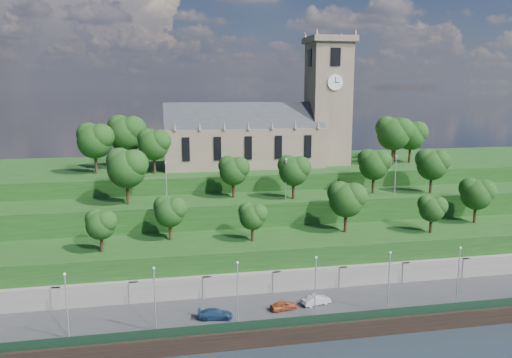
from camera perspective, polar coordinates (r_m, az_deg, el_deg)
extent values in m
plane|color=#1B242B|center=(66.21, 9.10, -17.64)|extent=(320.00, 320.00, 0.00)
cube|color=#2D2D30|center=(70.82, 7.42, -14.74)|extent=(160.00, 12.00, 2.00)
cube|color=black|center=(65.66, 9.15, -16.81)|extent=(160.00, 0.50, 2.20)
cube|color=black|center=(65.54, 8.98, -15.40)|extent=(160.00, 0.10, 1.20)
cube|color=slate|center=(75.45, 6.00, -11.84)|extent=(160.00, 2.00, 5.00)
cube|color=slate|center=(73.24, -21.83, -13.27)|extent=(1.20, 0.60, 5.00)
cube|color=slate|center=(71.95, -13.78, -13.23)|extent=(1.20, 0.60, 5.00)
cube|color=slate|center=(72.05, -5.61, -12.94)|extent=(1.20, 0.60, 5.00)
cube|color=slate|center=(73.52, 2.36, -12.40)|extent=(1.20, 0.60, 5.00)
cube|color=slate|center=(76.28, 9.85, -11.68)|extent=(1.20, 0.60, 5.00)
cube|color=slate|center=(80.20, 16.67, -10.86)|extent=(1.20, 0.60, 5.00)
cube|color=slate|center=(85.12, 22.75, -9.99)|extent=(1.20, 0.60, 5.00)
cube|color=#163B13|center=(80.29, 4.76, -9.27)|extent=(160.00, 12.00, 8.00)
cube|color=#163B13|center=(89.79, 2.89, -5.76)|extent=(160.00, 10.00, 12.00)
cube|color=#163B13|center=(109.31, 0.28, -2.00)|extent=(160.00, 32.00, 15.00)
cube|color=#6D5C4C|center=(102.80, -1.47, 3.71)|extent=(32.00, 12.00, 8.00)
cube|color=#26292E|center=(102.41, -1.48, 5.93)|extent=(32.00, 10.18, 10.18)
cone|color=#6D5C4C|center=(95.03, -9.28, 6.00)|extent=(0.70, 0.70, 1.80)
cone|color=#6D5C4C|center=(95.28, -6.46, 6.08)|extent=(0.70, 0.70, 1.80)
cone|color=#6D5C4C|center=(95.75, -3.66, 6.14)|extent=(0.70, 0.70, 1.80)
cone|color=#6D5C4C|center=(96.45, -0.90, 6.19)|extent=(0.70, 0.70, 1.80)
cone|color=#6D5C4C|center=(97.36, 1.83, 6.23)|extent=(0.70, 0.70, 1.80)
cone|color=#6D5C4C|center=(98.49, 4.49, 6.25)|extent=(0.70, 0.70, 1.80)
cone|color=#6D5C4C|center=(99.83, 7.09, 6.26)|extent=(0.70, 0.70, 1.80)
cube|color=black|center=(95.46, -8.00, 3.39)|extent=(1.40, 0.25, 4.50)
cube|color=black|center=(95.94, -4.42, 3.50)|extent=(1.40, 0.25, 4.50)
cube|color=black|center=(96.79, -0.88, 3.59)|extent=(1.40, 0.25, 4.50)
cube|color=black|center=(98.01, 2.58, 3.67)|extent=(1.40, 0.25, 4.50)
cube|color=black|center=(99.57, 5.95, 3.73)|extent=(1.40, 0.25, 4.50)
cube|color=#6D5C4C|center=(106.59, 8.20, 8.43)|extent=(8.00, 8.00, 25.00)
cube|color=#6D5C4C|center=(106.97, 8.39, 15.46)|extent=(9.20, 9.20, 1.20)
cone|color=#6D5C4C|center=(102.05, 6.96, 16.42)|extent=(0.80, 0.80, 1.60)
cone|color=#6D5C4C|center=(109.67, 5.64, 16.02)|extent=(0.80, 0.80, 1.60)
cone|color=#6D5C4C|center=(104.74, 11.31, 16.14)|extent=(0.80, 0.80, 1.60)
cone|color=#6D5C4C|center=(112.17, 9.72, 15.80)|extent=(0.80, 0.80, 1.60)
cube|color=black|center=(102.86, 9.10, 13.63)|extent=(2.00, 0.25, 3.50)
cube|color=black|center=(110.56, 7.63, 13.44)|extent=(2.00, 0.25, 3.50)
cube|color=black|center=(105.45, 6.18, 13.62)|extent=(0.25, 2.00, 3.50)
cube|color=black|center=(108.10, 10.44, 13.43)|extent=(0.25, 2.00, 3.50)
cylinder|color=white|center=(102.65, 9.03, 10.85)|extent=(3.20, 0.30, 3.20)
cylinder|color=white|center=(107.95, 10.37, 10.78)|extent=(0.30, 3.20, 3.20)
cube|color=black|center=(102.49, 9.07, 11.13)|extent=(0.12, 0.05, 1.10)
cube|color=black|center=(102.62, 9.28, 10.84)|extent=(0.80, 0.05, 0.12)
cylinder|color=black|center=(74.48, -17.23, -6.98)|extent=(0.48, 0.48, 2.67)
sphere|color=#11340E|center=(73.77, -17.34, -5.06)|extent=(4.15, 4.15, 4.15)
sphere|color=#11340E|center=(73.12, -16.75, -4.66)|extent=(3.11, 3.11, 3.11)
sphere|color=#11340E|center=(74.15, -17.89, -4.35)|extent=(2.91, 2.91, 2.91)
cylinder|color=black|center=(77.77, -9.77, -5.80)|extent=(0.49, 0.49, 2.96)
sphere|color=#11340E|center=(77.03, -9.84, -3.76)|extent=(4.61, 4.61, 4.61)
sphere|color=#11340E|center=(76.43, -9.16, -3.31)|extent=(3.45, 3.45, 3.45)
sphere|color=#11340E|center=(77.36, -10.47, -3.01)|extent=(3.22, 3.22, 3.22)
cylinder|color=black|center=(76.10, -0.41, -6.17)|extent=(0.47, 0.47, 2.56)
sphere|color=#11340E|center=(75.44, -0.42, -4.37)|extent=(3.97, 3.97, 3.97)
sphere|color=#11340E|center=(75.05, 0.24, -3.98)|extent=(2.98, 2.98, 2.98)
sphere|color=#11340E|center=(75.59, -1.01, -3.72)|extent=(2.78, 2.78, 2.78)
cylinder|color=black|center=(81.98, 10.20, -4.75)|extent=(0.52, 0.52, 3.56)
sphere|color=#11340E|center=(81.16, 10.27, -2.40)|extent=(5.54, 5.54, 5.54)
sphere|color=#11340E|center=(80.88, 11.17, -1.88)|extent=(4.16, 4.16, 4.16)
sphere|color=#11340E|center=(81.22, 9.49, -1.57)|extent=(3.88, 3.88, 3.88)
cylinder|color=black|center=(85.19, 19.35, -4.94)|extent=(0.48, 0.48, 2.62)
sphere|color=#11340E|center=(84.58, 19.46, -3.28)|extent=(4.08, 4.08, 4.08)
sphere|color=#11340E|center=(84.51, 20.10, -2.90)|extent=(3.06, 3.06, 3.06)
sphere|color=#11340E|center=(84.47, 18.90, -2.69)|extent=(2.86, 2.86, 2.86)
cylinder|color=black|center=(93.95, 23.74, -3.60)|extent=(0.51, 0.51, 3.37)
sphere|color=#11340E|center=(93.26, 23.88, -1.65)|extent=(5.24, 5.24, 5.24)
sphere|color=#11340E|center=(93.30, 24.63, -1.21)|extent=(3.93, 3.93, 3.93)
sphere|color=#11340E|center=(93.08, 23.24, -0.97)|extent=(3.67, 3.67, 3.67)
cylinder|color=black|center=(84.64, -14.45, -1.50)|extent=(0.54, 0.54, 4.03)
sphere|color=#11340E|center=(83.94, -14.57, 1.10)|extent=(6.26, 6.26, 6.26)
sphere|color=#11340E|center=(83.11, -13.76, 1.70)|extent=(4.70, 4.70, 4.70)
sphere|color=#11340E|center=(84.61, -15.32, 2.00)|extent=(4.38, 4.38, 4.38)
cylinder|color=black|center=(87.37, -2.59, -1.10)|extent=(0.50, 0.50, 3.16)
sphere|color=#11340E|center=(86.81, -2.60, 0.88)|extent=(4.92, 4.92, 4.92)
sphere|color=#11340E|center=(86.35, -1.91, 1.33)|extent=(3.69, 3.69, 3.69)
sphere|color=#11340E|center=(87.14, -3.23, 1.57)|extent=(3.44, 3.44, 3.44)
cylinder|color=black|center=(86.47, 4.29, -1.19)|extent=(0.51, 0.51, 3.28)
sphere|color=#11340E|center=(85.89, 4.32, 0.88)|extent=(5.10, 5.10, 5.10)
sphere|color=#11340E|center=(85.56, 5.07, 1.35)|extent=(3.83, 3.83, 3.83)
sphere|color=#11340E|center=(86.11, 3.64, 1.60)|extent=(3.57, 3.57, 3.57)
cylinder|color=black|center=(93.52, 13.24, -0.50)|extent=(0.51, 0.51, 3.47)
sphere|color=#11340E|center=(92.96, 13.33, 1.53)|extent=(5.40, 5.40, 5.40)
sphere|color=#11340E|center=(92.80, 14.09, 1.99)|extent=(4.05, 4.05, 4.05)
sphere|color=#11340E|center=(93.03, 12.65, 2.23)|extent=(3.78, 3.78, 3.78)
cylinder|color=black|center=(96.46, 19.34, -0.49)|extent=(0.51, 0.51, 3.48)
sphere|color=#11340E|center=(95.92, 19.46, 1.49)|extent=(5.42, 5.42, 5.42)
sphere|color=#11340E|center=(95.90, 20.22, 1.93)|extent=(4.06, 4.06, 4.06)
sphere|color=#11340E|center=(95.88, 18.81, 2.18)|extent=(3.79, 3.79, 3.79)
cylinder|color=black|center=(98.47, -17.82, 1.78)|extent=(0.54, 0.54, 4.14)
sphere|color=#11340E|center=(97.98, -17.95, 4.09)|extent=(6.44, 6.44, 6.44)
sphere|color=#11340E|center=(97.10, -17.27, 4.65)|extent=(4.83, 4.83, 4.83)
sphere|color=#11340E|center=(98.80, -18.59, 4.86)|extent=(4.51, 4.51, 4.51)
cylinder|color=black|center=(103.86, -14.51, 2.50)|extent=(0.56, 0.56, 4.60)
sphere|color=#11340E|center=(103.36, -14.62, 4.94)|extent=(7.15, 7.15, 7.15)
sphere|color=#11340E|center=(102.48, -13.88, 5.53)|extent=(5.36, 5.36, 5.36)
sphere|color=#11340E|center=(104.22, -15.32, 5.74)|extent=(5.00, 5.00, 5.00)
cylinder|color=black|center=(95.79, -11.54, 1.70)|extent=(0.52, 0.52, 3.67)
sphere|color=#11340E|center=(95.33, -11.62, 3.81)|extent=(5.70, 5.70, 5.70)
sphere|color=#11340E|center=(94.66, -10.95, 4.30)|extent=(4.28, 4.28, 4.28)
sphere|color=#11340E|center=(95.94, -12.24, 4.51)|extent=(3.99, 3.99, 3.99)
cylinder|color=black|center=(108.81, 15.34, 2.74)|extent=(0.55, 0.55, 4.35)
sphere|color=#11340E|center=(108.35, 15.45, 4.95)|extent=(6.77, 6.77, 6.77)
sphere|color=#11340E|center=(108.27, 16.28, 5.45)|extent=(5.08, 5.08, 5.08)
sphere|color=#11340E|center=(108.48, 14.72, 5.71)|extent=(4.74, 4.74, 4.74)
cylinder|color=black|center=(117.89, 15.56, 3.20)|extent=(0.54, 0.54, 3.96)
sphere|color=#11340E|center=(117.49, 15.65, 5.06)|extent=(6.17, 6.17, 6.17)
sphere|color=#11340E|center=(117.43, 16.34, 5.47)|extent=(4.62, 4.62, 4.62)
sphere|color=#11340E|center=(117.61, 15.04, 5.69)|extent=(4.32, 4.32, 4.32)
cylinder|color=black|center=(112.86, 17.16, 2.80)|extent=(0.53, 0.53, 3.92)
sphere|color=#11340E|center=(112.45, 17.26, 4.72)|extent=(6.10, 6.10, 6.10)
sphere|color=#11340E|center=(112.42, 17.98, 5.14)|extent=(4.57, 4.57, 4.57)
sphere|color=#11340E|center=(112.52, 16.63, 5.38)|extent=(4.27, 4.27, 4.27)
cylinder|color=#B2B2B7|center=(63.49, -20.80, -13.55)|extent=(0.16, 0.16, 7.86)
sphere|color=silver|center=(62.00, -21.04, -10.12)|extent=(0.36, 0.36, 0.36)
cylinder|color=#B2B2B7|center=(62.49, -11.48, -13.45)|extent=(0.16, 0.16, 7.86)
sphere|color=silver|center=(60.98, -11.62, -9.96)|extent=(0.36, 0.36, 0.36)
cylinder|color=#B2B2B7|center=(63.08, -2.12, -13.01)|extent=(0.16, 0.16, 7.86)
sphere|color=silver|center=(61.58, -2.15, -9.54)|extent=(0.36, 0.36, 0.36)
cylinder|color=#B2B2B7|center=(65.21, 6.80, -12.27)|extent=(0.16, 0.16, 7.86)
sphere|color=silver|center=(63.76, 6.88, -8.90)|extent=(0.36, 0.36, 0.36)
cylinder|color=#B2B2B7|center=(68.75, 14.93, -11.34)|extent=(0.16, 0.16, 7.86)
sphere|color=silver|center=(67.38, 15.09, -8.13)|extent=(0.36, 0.36, 0.36)
cylinder|color=#B2B2B7|center=(73.48, 22.09, -10.33)|extent=(0.16, 0.16, 7.86)
sphere|color=silver|center=(72.20, 22.31, -7.31)|extent=(0.36, 0.36, 0.36)
cylinder|color=#B2B2B7|center=(82.21, -10.21, -0.65)|extent=(0.16, 0.16, 6.92)
sphere|color=silver|center=(81.61, -10.29, 1.82)|extent=(0.36, 0.36, 0.36)
cylinder|color=#B2B2B7|center=(84.77, 3.43, -0.17)|extent=(0.16, 0.16, 6.92)
sphere|color=silver|center=(84.19, 3.46, 2.23)|extent=(0.36, 0.36, 0.36)
cylinder|color=#B2B2B7|center=(91.73, 15.63, 0.27)|extent=(0.16, 0.16, 6.92)
sphere|color=silver|center=(91.19, 15.74, 2.49)|extent=(0.36, 0.36, 0.36)
imported|color=#A1401A|center=(68.13, 3.17, -14.23)|extent=(3.74, 2.07, 1.21)
imported|color=#9B9B9F|center=(69.97, 6.87, -13.55)|extent=(4.28, 2.37, 1.34)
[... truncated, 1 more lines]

